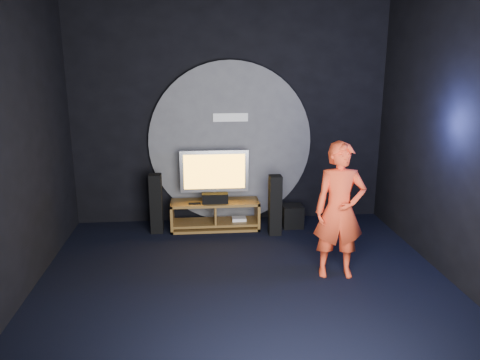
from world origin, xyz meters
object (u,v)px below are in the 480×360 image
at_px(tv, 214,173).
at_px(tower_speaker_left, 156,204).
at_px(tower_speaker_right, 275,205).
at_px(player, 340,211).
at_px(subwoofer, 292,216).
at_px(media_console, 216,217).

bearing_deg(tv, tower_speaker_left, -171.05).
distance_m(tower_speaker_right, player, 1.59).
bearing_deg(subwoofer, player, -83.24).
relative_size(tv, tower_speaker_left, 1.15).
height_order(media_console, player, player).
distance_m(tv, tower_speaker_left, 1.01).
bearing_deg(tv, subwoofer, -4.48).
distance_m(media_console, subwoofer, 1.23).
xyz_separation_m(subwoofer, player, (0.21, -1.74, 0.67)).
height_order(tv, tower_speaker_left, tv).
xyz_separation_m(tv, tower_speaker_right, (0.90, -0.39, -0.42)).
distance_m(media_console, tower_speaker_right, 0.99).
relative_size(tv, tower_speaker_right, 1.15).
bearing_deg(media_console, subwoofer, -1.37).
bearing_deg(tower_speaker_right, player, -69.51).
xyz_separation_m(tv, subwoofer, (1.23, -0.10, -0.71)).
distance_m(tower_speaker_right, subwoofer, 0.53).
height_order(tv, tower_speaker_right, tv).
xyz_separation_m(tower_speaker_left, player, (2.35, -1.70, 0.38)).
xyz_separation_m(tower_speaker_left, tower_speaker_right, (1.80, -0.25, 0.00)).
bearing_deg(player, tv, 133.46).
relative_size(media_console, tower_speaker_right, 1.50).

